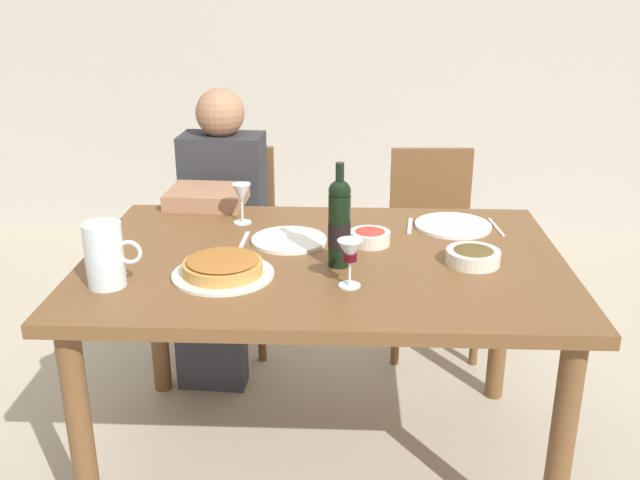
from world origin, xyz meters
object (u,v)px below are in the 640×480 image
at_px(dinner_plate_right_setting, 289,240).
at_px(wine_bottle, 339,223).
at_px(dining_table, 323,283).
at_px(chair_left, 232,233).
at_px(water_pitcher, 105,259).
at_px(salad_bowl, 370,236).
at_px(wine_glass_left_diner, 350,253).
at_px(olive_bowl, 473,256).
at_px(dinner_plate_left_setting, 453,225).
at_px(baked_tart, 223,267).
at_px(chair_right, 432,236).
at_px(diner_left, 219,225).
at_px(wine_glass_right_diner, 242,195).

bearing_deg(dinner_plate_right_setting, wine_bottle, -49.13).
relative_size(dining_table, chair_left, 1.72).
relative_size(dinner_plate_right_setting, chair_left, 0.29).
bearing_deg(dinner_plate_right_setting, chair_left, 112.34).
bearing_deg(dinner_plate_right_setting, water_pitcher, -142.64).
bearing_deg(wine_bottle, chair_left, 116.58).
relative_size(water_pitcher, salad_bowl, 1.41).
distance_m(wine_glass_left_diner, chair_left, 1.31).
bearing_deg(wine_glass_left_diner, olive_bowl, 25.83).
distance_m(wine_glass_left_diner, dinner_plate_left_setting, 0.64).
height_order(baked_tart, chair_right, chair_right).
height_order(wine_glass_left_diner, chair_left, wine_glass_left_diner).
bearing_deg(diner_left, chair_left, -89.45).
height_order(wine_glass_left_diner, dinner_plate_right_setting, wine_glass_left_diner).
distance_m(dining_table, chair_left, 1.04).
relative_size(dinner_plate_right_setting, diner_left, 0.22).
height_order(wine_bottle, wine_glass_left_diner, wine_bottle).
relative_size(dining_table, olive_bowl, 9.08).
distance_m(baked_tart, dinner_plate_right_setting, 0.34).
bearing_deg(chair_left, baked_tart, 101.42).
bearing_deg(wine_glass_right_diner, dinner_plate_left_setting, -1.20).
bearing_deg(chair_left, wine_glass_left_diner, 117.98).
height_order(olive_bowl, wine_glass_left_diner, wine_glass_left_diner).
xyz_separation_m(wine_bottle, baked_tart, (-0.34, -0.10, -0.11)).
distance_m(baked_tart, chair_left, 1.14).
xyz_separation_m(dining_table, salad_bowl, (0.15, 0.12, 0.12)).
height_order(water_pitcher, olive_bowl, water_pitcher).
bearing_deg(dinner_plate_right_setting, diner_left, 121.14).
distance_m(wine_bottle, diner_left, 0.95).
bearing_deg(salad_bowl, chair_right, 69.32).
bearing_deg(salad_bowl, wine_bottle, -117.93).
xyz_separation_m(salad_bowl, dinner_plate_left_setting, (0.29, 0.18, -0.02)).
distance_m(wine_bottle, salad_bowl, 0.24).
xyz_separation_m(dinner_plate_right_setting, diner_left, (-0.34, 0.56, -0.15)).
relative_size(wine_glass_left_diner, wine_glass_right_diner, 0.97).
bearing_deg(dinner_plate_right_setting, dining_table, -46.37).
bearing_deg(chair_right, baked_tart, 53.61).
bearing_deg(wine_glass_left_diner, water_pitcher, -178.04).
relative_size(water_pitcher, olive_bowl, 1.13).
height_order(olive_bowl, chair_right, chair_right).
xyz_separation_m(olive_bowl, wine_glass_left_diner, (-0.38, -0.18, 0.07)).
distance_m(baked_tart, wine_glass_right_diner, 0.48).
relative_size(water_pitcher, wine_glass_left_diner, 1.34).
distance_m(baked_tart, dinner_plate_left_setting, 0.86).
height_order(dinner_plate_right_setting, diner_left, diner_left).
bearing_deg(salad_bowl, olive_bowl, -26.77).
xyz_separation_m(wine_bottle, salad_bowl, (0.10, 0.19, -0.11)).
bearing_deg(olive_bowl, chair_left, 133.26).
bearing_deg(baked_tart, chair_right, 55.59).
height_order(wine_bottle, salad_bowl, wine_bottle).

